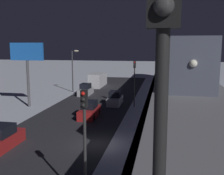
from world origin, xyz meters
TOP-DOWN VIEW (x-y plane):
  - ground_plane at (0.00, 0.00)m, footprint 240.00×240.00m
  - avenue_asphalt at (4.29, 0.00)m, footprint 11.00×97.54m
  - elevated_railway at (-7.26, 0.00)m, footprint 5.00×97.54m
  - subway_train at (-7.35, -21.11)m, footprint 2.94×55.47m
  - rail_signal at (-5.72, 19.24)m, footprint 0.36×0.41m
  - sedan_red at (2.89, -8.52)m, footprint 1.91×4.44m
  - sedan_silver at (1.09, -15.99)m, footprint 1.80×4.19m
  - sedan_silver_2 at (7.49, -22.71)m, footprint 1.80×4.29m
  - sedan_red_3 at (7.49, 2.47)m, footprint 1.80×4.77m
  - box_truck at (7.69, -32.48)m, footprint 2.40×7.40m
  - traffic_light_near at (-1.81, 9.27)m, footprint 0.32×0.44m
  - traffic_light_mid at (-1.81, -14.94)m, footprint 0.32×0.44m
  - commercial_billboard at (12.74, -12.43)m, footprint 4.80×0.36m
  - street_lamp_far at (10.37, -25.00)m, footprint 1.35×0.44m

SIDE VIEW (x-z plane):
  - ground_plane at x=0.00m, z-range 0.00..0.00m
  - avenue_asphalt at x=4.29m, z-range 0.00..0.01m
  - sedan_red at x=2.89m, z-range -0.20..1.77m
  - sedan_red_3 at x=7.49m, z-range -0.19..1.78m
  - sedan_silver at x=1.09m, z-range -0.19..1.78m
  - sedan_silver_2 at x=7.49m, z-range -0.19..1.78m
  - box_truck at x=7.69m, z-range -0.05..2.75m
  - traffic_light_near at x=-1.81m, z-range 1.00..7.40m
  - traffic_light_mid at x=-1.81m, z-range 1.00..7.40m
  - street_lamp_far at x=10.37m, z-range 0.99..8.64m
  - elevated_railway at x=-7.26m, z-range 2.12..7.88m
  - commercial_billboard at x=12.74m, z-range 2.38..11.28m
  - subway_train at x=-7.35m, z-range 5.84..9.24m
  - rail_signal at x=-5.72m, z-range 6.49..10.49m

